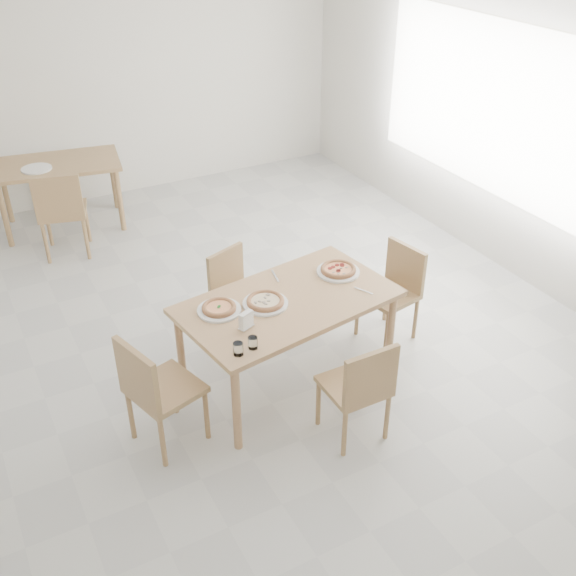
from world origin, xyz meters
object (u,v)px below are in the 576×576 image
chair_east (395,286)px  plate_mushroom (265,304)px  chair_north (235,288)px  plate_empty (36,169)px  chair_back_n (55,163)px  plate_margherita (219,310)px  pizza_pepperoni (338,269)px  second_table (57,171)px  chair_west (154,387)px  pizza_mushroom (265,301)px  tumbler_b (253,343)px  pizza_margherita (219,308)px  main_table (288,308)px  napkin_holder (246,321)px  plate_pepperoni (338,272)px  chair_back_s (61,208)px  tumbler_a (238,349)px  chair_south (361,385)px

chair_east → plate_mushroom: (-1.26, -0.11, 0.28)m
chair_north → plate_empty: 2.90m
chair_back_n → plate_margherita: bearing=-60.2°
plate_margherita → chair_back_n: 4.20m
pizza_pepperoni → second_table: pizza_pepperoni is taller
chair_west → pizza_mushroom: size_ratio=2.70×
chair_north → tumbler_b: tumbler_b is taller
pizza_margherita → main_table: bearing=-11.1°
plate_mushroom → chair_north: bearing=83.6°
plate_mushroom → pizza_mushroom: (0.00, 0.00, 0.02)m
plate_margherita → napkin_holder: (0.08, -0.28, 0.05)m
chair_east → plate_pepperoni: bearing=-102.7°
plate_mushroom → napkin_holder: (-0.25, -0.20, 0.05)m
chair_back_s → napkin_holder: bearing=116.9°
main_table → chair_west: (-1.11, -0.19, -0.16)m
pizza_mushroom → napkin_holder: size_ratio=2.48×
tumbler_a → second_table: size_ratio=0.06×
plate_margherita → chair_west: bearing=-154.3°
plate_pepperoni → pizza_margherita: 1.04m
second_table → plate_empty: 0.26m
chair_east → plate_margherita: size_ratio=2.61×
chair_north → plate_mushroom: (-0.09, -0.75, 0.31)m
pizza_margherita → plate_pepperoni: bearing=3.1°
plate_pepperoni → tumbler_b: bearing=-151.0°
tumbler_a → second_table: (-0.33, 3.98, -0.14)m
tumbler_a → napkin_holder: 0.29m
napkin_holder → second_table: size_ratio=0.09×
chair_south → pizza_pepperoni: bearing=-112.7°
plate_empty → main_table: bearing=-71.8°
tumbler_b → second_table: 3.99m
chair_west → plate_empty: chair_west is taller
plate_margherita → tumbler_b: size_ratio=3.73×
chair_south → tumbler_a: tumbler_a is taller
chair_north → chair_east: chair_east is taller
chair_north → plate_mushroom: size_ratio=2.35×
pizza_mushroom → plate_empty: pizza_mushroom is taller
plate_pepperoni → chair_back_s: chair_back_s is taller
plate_margherita → pizza_pepperoni: 1.04m
pizza_mushroom → plate_empty: bearing=105.6°
plate_margherita → pizza_margherita: 0.02m
pizza_margherita → chair_south: bearing=-54.9°
main_table → napkin_holder: napkin_holder is taller
chair_north → chair_east: size_ratio=0.95×
chair_south → plate_empty: chair_south is taller
second_table → pizza_pepperoni: bearing=-57.4°
main_table → pizza_pepperoni: (0.53, 0.15, 0.11)m
chair_west → chair_back_n: chair_west is taller
chair_west → chair_east: bearing=-98.1°
second_table → chair_back_n: (0.09, 0.72, -0.17)m
pizza_margherita → tumbler_a: (-0.09, -0.52, 0.01)m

